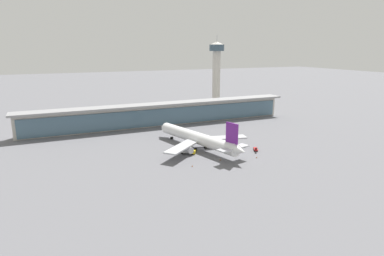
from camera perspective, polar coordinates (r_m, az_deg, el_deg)
ground_plane at (r=172.30m, az=1.80°, el=-3.60°), size 1200.00×1200.00×0.00m
airliner_on_stand at (r=170.61m, az=1.11°, el=-1.79°), size 50.55×66.84×18.01m
service_truck_near_nose_red at (r=172.41m, az=10.84°, el=-3.56°), size 4.46×6.61×2.70m
service_truck_under_wing_yellow at (r=163.94m, az=-0.87°, el=-3.88°), size 7.27×6.13×3.10m
service_truck_mid_apron_blue at (r=180.23m, az=6.36°, el=-2.64°), size 6.93×2.52×2.70m
terminal_building at (r=225.08m, az=-5.04°, el=2.49°), size 183.60×12.80×15.20m
control_tower at (r=275.29m, az=4.20°, el=9.87°), size 12.00×12.00×60.92m
safety_cone_alpha at (r=161.40m, az=10.99°, el=-4.93°), size 0.62×0.62×0.70m
safety_cone_bravo at (r=147.04m, az=0.04°, el=-6.52°), size 0.62×0.62×0.70m
safety_cone_charlie at (r=155.61m, az=4.86°, el=-5.43°), size 0.62×0.62×0.70m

